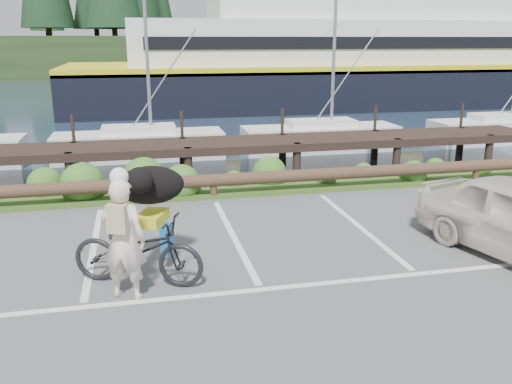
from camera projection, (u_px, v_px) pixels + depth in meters
ground at (255, 279)px, 8.61m from camera, size 72.00×72.00×0.00m
harbor_backdrop at (147, 64)px, 82.33m from camera, size 170.00×160.00×30.00m
vegetation_strip at (210, 189)px, 13.57m from camera, size 34.00×1.60×0.10m
log_rail at (214, 199)px, 12.93m from camera, size 32.00×0.30×0.60m
bicycle at (138, 250)px, 8.32m from camera, size 2.20×1.46×1.09m
cyclist at (123, 239)px, 7.76m from camera, size 0.78×0.65×1.82m
dog at (150, 185)px, 8.72m from camera, size 0.91×1.21×0.63m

